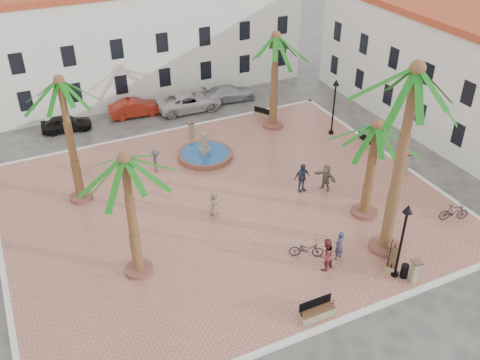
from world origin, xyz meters
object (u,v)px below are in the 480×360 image
at_px(palm_e, 375,138).
at_px(palm_ne, 276,47).
at_px(fountain, 205,154).
at_px(bench_ne, 264,114).
at_px(bicycle_b, 454,212).
at_px(car_black, 66,123).
at_px(palm_sw, 126,173).
at_px(bollard_n, 191,130).
at_px(lamppost_e, 335,98).
at_px(pedestrian_north, 156,161).
at_px(pedestrian_fountain_b, 302,178).
at_px(car_white, 189,102).
at_px(bollard_se, 415,271).
at_px(car_red, 135,108).
at_px(pedestrian_east, 326,177).
at_px(palm_s, 414,90).
at_px(bicycle_a, 306,249).
at_px(palm_nw, 62,94).
at_px(cyclist_b, 326,254).
at_px(cyclist_a, 339,245).
at_px(bench_s, 317,312).
at_px(car_silver, 230,93).
at_px(lamppost_s, 404,229).
at_px(bench_e, 368,144).
at_px(bench_se, 392,260).
at_px(pedestrian_fountain_a, 214,203).
at_px(bollard_e, 405,162).
at_px(litter_bin, 404,271).

relative_size(palm_e, palm_ne, 0.83).
height_order(fountain, bench_ne, fountain).
height_order(bicycle_b, car_black, car_black).
xyz_separation_m(palm_sw, bollard_n, (7.84, 12.62, -5.27)).
relative_size(lamppost_e, pedestrian_north, 2.69).
bearing_deg(fountain, pedestrian_fountain_b, -59.37).
bearing_deg(car_white, bollard_se, -171.50).
bearing_deg(palm_ne, car_red, 143.07).
bearing_deg(pedestrian_east, car_red, -175.70).
bearing_deg(pedestrian_north, bench_ne, -63.55).
height_order(palm_s, palm_e, palm_s).
height_order(palm_ne, bicycle_a, palm_ne).
height_order(pedestrian_east, car_white, pedestrian_east).
bearing_deg(palm_nw, bench_ne, 19.03).
xyz_separation_m(lamppost_e, cyclist_b, (-8.94, -12.72, -2.01)).
height_order(bench_ne, cyclist_a, cyclist_a).
height_order(pedestrian_fountain_b, pedestrian_north, pedestrian_fountain_b).
bearing_deg(bench_s, car_red, 93.11).
bearing_deg(car_silver, lamppost_s, -179.45).
relative_size(bench_e, bench_ne, 1.10).
xyz_separation_m(palm_nw, lamppost_e, (19.08, 0.64, -4.07)).
distance_m(bench_e, lamppost_e, 4.17).
xyz_separation_m(bench_se, bicycle_a, (-3.78, 2.50, 0.22)).
distance_m(pedestrian_fountain_a, pedestrian_fountain_b, 6.04).
distance_m(palm_e, pedestrian_fountain_a, 10.01).
height_order(bollard_e, litter_bin, bollard_e).
distance_m(bollard_se, bollard_e, 10.83).
relative_size(bicycle_a, pedestrian_east, 1.05).
height_order(palm_e, bench_se, palm_e).
relative_size(bench_s, cyclist_b, 0.96).
distance_m(palm_s, cyclist_b, 9.24).
bearing_deg(pedestrian_fountain_b, bicycle_b, -47.61).
bearing_deg(palm_nw, palm_sw, -80.68).
bearing_deg(cyclist_a, palm_sw, -36.81).
xyz_separation_m(palm_s, bollard_se, (-0.32, -2.70, -8.67)).
bearing_deg(palm_s, palm_sw, 162.18).
relative_size(pedestrian_fountain_b, car_white, 0.36).
distance_m(bicycle_b, pedestrian_east, 7.85).
height_order(bench_ne, bollard_e, bollard_e).
xyz_separation_m(palm_nw, bench_ne, (15.76, 5.44, -6.79)).
bearing_deg(pedestrian_north, palm_sw, 160.43).
bearing_deg(palm_e, pedestrian_fountain_b, 119.33).
xyz_separation_m(lamppost_s, pedestrian_east, (1.23, 8.38, -2.11)).
bearing_deg(cyclist_b, pedestrian_north, -86.87).
relative_size(palm_ne, bench_e, 4.19).
distance_m(pedestrian_fountain_a, pedestrian_east, 7.52).
relative_size(bench_e, car_red, 0.42).
height_order(bollard_n, car_red, bollard_n).
bearing_deg(litter_bin, cyclist_a, 129.58).
bearing_deg(bollard_n, palm_sw, -121.84).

